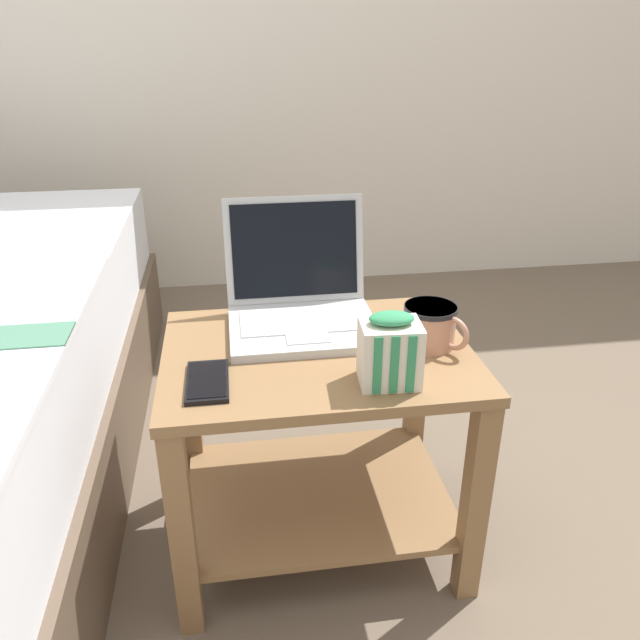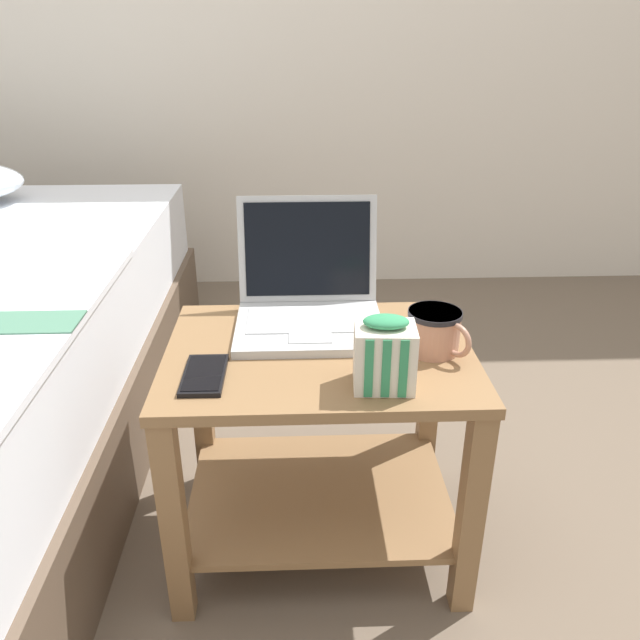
{
  "view_description": "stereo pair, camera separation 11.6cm",
  "coord_description": "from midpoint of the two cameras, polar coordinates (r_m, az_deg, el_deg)",
  "views": [
    {
      "loc": [
        -0.16,
        -1.08,
        1.06
      ],
      "look_at": [
        0.0,
        -0.03,
        0.56
      ],
      "focal_mm": 35.0,
      "sensor_mm": 36.0,
      "label": 1
    },
    {
      "loc": [
        -0.04,
        -1.09,
        1.06
      ],
      "look_at": [
        0.0,
        -0.03,
        0.56
      ],
      "focal_mm": 35.0,
      "sensor_mm": 36.0,
      "label": 2
    }
  ],
  "objects": [
    {
      "name": "ground_plane",
      "position": [
        1.52,
        2.27,
        -19.11
      ],
      "size": [
        8.0,
        8.0,
        0.0
      ],
      "primitive_type": "plane",
      "color": "brown"
    },
    {
      "name": "bedside_table",
      "position": [
        1.32,
        2.5,
        -9.46
      ],
      "size": [
        0.61,
        0.45,
        0.48
      ],
      "color": "olive",
      "rests_on": "ground_plane"
    },
    {
      "name": "laptop",
      "position": [
        1.32,
        1.48,
        1.76
      ],
      "size": [
        0.31,
        0.29,
        0.25
      ],
      "color": "#B7BABC",
      "rests_on": "bedside_table"
    },
    {
      "name": "mug_front_left",
      "position": [
        1.23,
        13.14,
        -0.88
      ],
      "size": [
        0.11,
        0.13,
        0.09
      ],
      "color": "tan",
      "rests_on": "bedside_table"
    },
    {
      "name": "snack_bag",
      "position": [
        1.09,
        8.98,
        -3.21
      ],
      "size": [
        0.11,
        0.09,
        0.14
      ],
      "color": "silver",
      "rests_on": "bedside_table"
    },
    {
      "name": "cell_phone",
      "position": [
        1.14,
        -7.68,
        -5.07
      ],
      "size": [
        0.08,
        0.14,
        0.01
      ],
      "color": "black",
      "rests_on": "bedside_table"
    }
  ]
}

